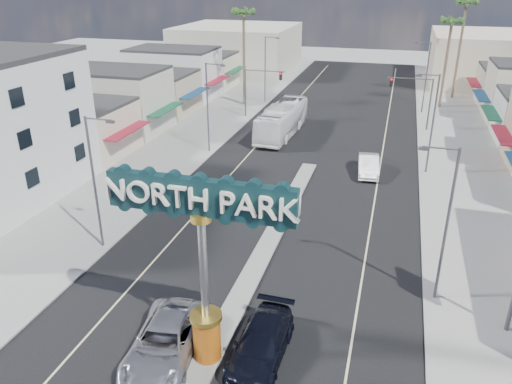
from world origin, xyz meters
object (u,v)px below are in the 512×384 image
Objects in this scene: streetlight_l_mid at (209,104)px; palm_right_far at (466,8)px; streetlight_r_far at (425,74)px; city_bus at (282,120)px; traffic_signal_right at (415,93)px; streetlight_r_near at (445,218)px; gateway_sign at (203,252)px; streetlight_l_far at (266,66)px; palm_left_far at (244,17)px; streetlight_r_mid at (431,119)px; suv_right at (261,344)px; suv_left at (165,342)px; streetlight_l_near at (96,177)px; traffic_signal_left at (259,84)px; palm_right_mid at (451,26)px; car_parked_right at (368,165)px.

streetlight_l_mid is 0.64× the size of palm_right_far.
city_bus is at bearing -137.18° from streetlight_r_far.
traffic_signal_right is at bearing 35.50° from streetlight_l_mid.
streetlight_r_near is at bearing -43.79° from streetlight_l_mid.
streetlight_l_mid is (-10.43, 28.02, -0.86)m from gateway_sign.
streetlight_l_mid is at bearing -90.00° from streetlight_l_far.
palm_left_far is (-22.18, 6.01, 7.22)m from traffic_signal_right.
traffic_signal_right is at bearing 92.10° from streetlight_r_near.
streetlight_l_mid is 20.87m from streetlight_r_mid.
streetlight_l_far is 51.07m from suv_right.
suv_left is at bearing -145.83° from streetlight_r_near.
streetlight_l_near is 0.69× the size of palm_left_far.
traffic_signal_left is 43.17m from suv_left.
streetlight_r_mid reaches higher than suv_right.
traffic_signal_right is 0.46× the size of palm_left_far.
streetlight_l_far is at bearing 90.00° from streetlight_l_near.
streetlight_l_mid and streetlight_r_far have the same top height.
streetlight_l_far reaches higher than city_bus.
palm_right_mid reaches higher than suv_right.
streetlight_r_near is 46.40m from palm_right_mid.
suv_left reaches higher than suv_right.
streetlight_l_near is 51.92m from palm_right_mid.
traffic_signal_left is at bearing 92.15° from suv_left.
suv_right is (2.42, 0.78, -5.10)m from gateway_sign.
streetlight_r_mid reaches higher than traffic_signal_right.
streetlight_r_far is 1.78× the size of car_parked_right.
streetlight_r_near is (20.87, 0.00, 0.00)m from streetlight_l_near.
palm_right_far is (4.57, 10.00, 7.32)m from streetlight_r_far.
suv_right is (12.86, -49.24, -4.24)m from streetlight_l_far.
traffic_signal_left is (-9.18, 42.02, -1.65)m from gateway_sign.
palm_left_far reaches higher than streetlight_l_far.
streetlight_l_near is 46.90m from streetlight_r_far.
streetlight_l_near is at bearing 151.68° from suv_right.
streetlight_l_mid is at bearing -132.03° from palm_right_mid.
streetlight_l_near is at bearing -119.99° from traffic_signal_right.
streetlight_r_far is at bearing 68.69° from suv_left.
streetlight_r_mid is at bearing 69.58° from gateway_sign.
streetlight_r_mid is 28.71m from suv_right.
suv_right is at bearing -99.24° from streetlight_r_far.
streetlight_r_near is (20.87, -42.00, 0.00)m from streetlight_l_far.
streetlight_l_far is 7.21m from palm_left_far.
streetlight_l_mid reaches higher than city_bus.
city_bus is (-10.31, 9.48, 0.90)m from car_parked_right.
streetlight_l_mid is 21.16m from palm_left_far.
streetlight_r_far is at bearing 90.00° from streetlight_r_mid.
streetlight_l_near is 58.35m from palm_right_far.
streetlight_l_mid is 22.00m from streetlight_l_far.
streetlight_l_mid is at bearing 168.74° from car_parked_right.
streetlight_r_near is 0.69× the size of palm_left_far.
palm_left_far is 0.93× the size of palm_right_far.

